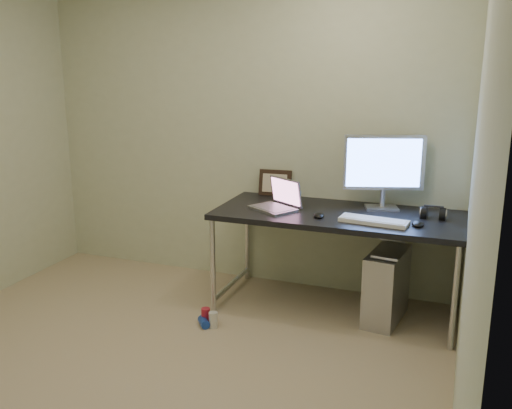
# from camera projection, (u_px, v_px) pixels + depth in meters

# --- Properties ---
(floor) EXTENTS (3.50, 3.50, 0.00)m
(floor) POSITION_uv_depth(u_px,v_px,m) (137.00, 379.00, 3.34)
(floor) COLOR tan
(floor) RESTS_ON ground
(wall_back) EXTENTS (3.50, 0.02, 2.50)m
(wall_back) POSITION_uv_depth(u_px,v_px,m) (245.00, 132.00, 4.62)
(wall_back) COLOR beige
(wall_back) RESTS_ON ground
(wall_right) EXTENTS (0.02, 3.50, 2.50)m
(wall_right) POSITION_uv_depth(u_px,v_px,m) (475.00, 197.00, 2.44)
(wall_right) COLOR beige
(wall_right) RESTS_ON ground
(desk) EXTENTS (1.76, 0.77, 0.75)m
(desk) POSITION_uv_depth(u_px,v_px,m) (338.00, 222.00, 4.12)
(desk) COLOR black
(desk) RESTS_ON ground
(tower_computer) EXTENTS (0.28, 0.52, 0.55)m
(tower_computer) POSITION_uv_depth(u_px,v_px,m) (386.00, 286.00, 4.05)
(tower_computer) COLOR #B5B4B9
(tower_computer) RESTS_ON ground
(cable_a) EXTENTS (0.01, 0.16, 0.69)m
(cable_a) POSITION_uv_depth(u_px,v_px,m) (388.00, 250.00, 4.38)
(cable_a) COLOR black
(cable_a) RESTS_ON ground
(cable_b) EXTENTS (0.02, 0.11, 0.71)m
(cable_b) POSITION_uv_depth(u_px,v_px,m) (399.00, 254.00, 4.34)
(cable_b) COLOR black
(cable_b) RESTS_ON ground
(can_red) EXTENTS (0.08, 0.08, 0.12)m
(can_red) POSITION_uv_depth(u_px,v_px,m) (206.00, 316.00, 4.03)
(can_red) COLOR #AF1B30
(can_red) RESTS_ON ground
(can_white) EXTENTS (0.08, 0.08, 0.11)m
(can_white) POSITION_uv_depth(u_px,v_px,m) (213.00, 320.00, 3.98)
(can_white) COLOR silver
(can_white) RESTS_ON ground
(can_blue) EXTENTS (0.12, 0.13, 0.06)m
(can_blue) POSITION_uv_depth(u_px,v_px,m) (204.00, 322.00, 4.00)
(can_blue) COLOR #183AA2
(can_blue) RESTS_ON ground
(laptop) EXTENTS (0.41, 0.39, 0.22)m
(laptop) POSITION_uv_depth(u_px,v_px,m) (278.00, 202.00, 4.20)
(laptop) COLOR #B6B6BE
(laptop) RESTS_ON desk
(monitor) EXTENTS (0.57, 0.23, 0.55)m
(monitor) POSITION_uv_depth(u_px,v_px,m) (384.00, 166.00, 4.13)
(monitor) COLOR #B6B6BE
(monitor) RESTS_ON desk
(keyboard) EXTENTS (0.47, 0.20, 0.03)m
(keyboard) POSITION_uv_depth(u_px,v_px,m) (374.00, 221.00, 3.84)
(keyboard) COLOR white
(keyboard) RESTS_ON desk
(mouse_right) EXTENTS (0.09, 0.13, 0.04)m
(mouse_right) POSITION_uv_depth(u_px,v_px,m) (418.00, 223.00, 3.78)
(mouse_right) COLOR black
(mouse_right) RESTS_ON desk
(mouse_left) EXTENTS (0.10, 0.13, 0.04)m
(mouse_left) POSITION_uv_depth(u_px,v_px,m) (319.00, 214.00, 3.98)
(mouse_left) COLOR black
(mouse_left) RESTS_ON desk
(headphones) EXTENTS (0.16, 0.10, 0.11)m
(headphones) POSITION_uv_depth(u_px,v_px,m) (433.00, 214.00, 3.95)
(headphones) COLOR black
(headphones) RESTS_ON desk
(picture_frame) EXTENTS (0.27, 0.10, 0.21)m
(picture_frame) POSITION_uv_depth(u_px,v_px,m) (275.00, 183.00, 4.59)
(picture_frame) COLOR black
(picture_frame) RESTS_ON desk
(webcam) EXTENTS (0.04, 0.03, 0.12)m
(webcam) POSITION_uv_depth(u_px,v_px,m) (289.00, 188.00, 4.48)
(webcam) COLOR silver
(webcam) RESTS_ON desk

